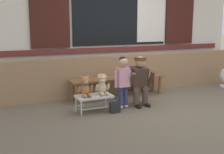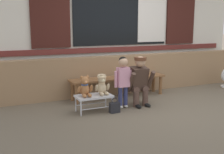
{
  "view_description": "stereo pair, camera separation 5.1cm",
  "coord_description": "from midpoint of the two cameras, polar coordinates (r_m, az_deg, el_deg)",
  "views": [
    {
      "loc": [
        -3.02,
        -4.19,
        1.54
      ],
      "look_at": [
        -0.82,
        0.58,
        0.55
      ],
      "focal_mm": 45.17,
      "sensor_mm": 36.0,
      "label": 1
    },
    {
      "loc": [
        -2.98,
        -4.21,
        1.54
      ],
      "look_at": [
        -0.82,
        0.58,
        0.55
      ],
      "focal_mm": 45.17,
      "sensor_mm": 36.0,
      "label": 2
    }
  ],
  "objects": [
    {
      "name": "ground_plane",
      "position": [
        5.39,
        10.88,
        -6.14
      ],
      "size": [
        60.0,
        60.0,
        0.0
      ],
      "primitive_type": "plane",
      "color": "brown"
    },
    {
      "name": "shop_facade",
      "position": [
        6.85,
        1.88,
        13.11
      ],
      "size": [
        6.4,
        0.26,
        3.66
      ],
      "color": "silver",
      "rests_on": "ground"
    },
    {
      "name": "handbag_on_ground",
      "position": [
        4.99,
        0.81,
        -6.14
      ],
      "size": [
        0.18,
        0.11,
        0.27
      ],
      "color": "#232328",
      "rests_on": "ground"
    },
    {
      "name": "small_display_bench",
      "position": [
        5.01,
        -3.41,
        -4.08
      ],
      "size": [
        0.64,
        0.36,
        0.3
      ],
      "color": "silver",
      "rests_on": "ground"
    },
    {
      "name": "teddy_bear_plain",
      "position": [
        4.91,
        -5.19,
        -2.03
      ],
      "size": [
        0.28,
        0.26,
        0.36
      ],
      "color": "#A86B3D",
      "rests_on": "small_display_bench"
    },
    {
      "name": "adult_crouching",
      "position": [
        5.39,
        5.82,
        -0.72
      ],
      "size": [
        0.5,
        0.49,
        0.95
      ],
      "color": "brown",
      "rests_on": "ground"
    },
    {
      "name": "teddy_bear_with_hat",
      "position": [
        5.02,
        -1.74,
        -1.61
      ],
      "size": [
        0.28,
        0.27,
        0.36
      ],
      "color": "#CCB289",
      "rests_on": "small_display_bench"
    },
    {
      "name": "wooden_bench_long",
      "position": [
        5.96,
        1.56,
        -0.63
      ],
      "size": [
        2.1,
        0.4,
        0.44
      ],
      "color": "brown",
      "rests_on": "ground"
    },
    {
      "name": "brick_low_wall",
      "position": [
        6.47,
        3.78,
        0.72
      ],
      "size": [
        6.27,
        0.25,
        0.85
      ],
      "primitive_type": "cube",
      "color": "#997551",
      "rests_on": "ground"
    },
    {
      "name": "child_standing",
      "position": [
        5.18,
        2.53,
        0.11
      ],
      "size": [
        0.35,
        0.18,
        0.96
      ],
      "color": "navy",
      "rests_on": "ground"
    }
  ]
}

